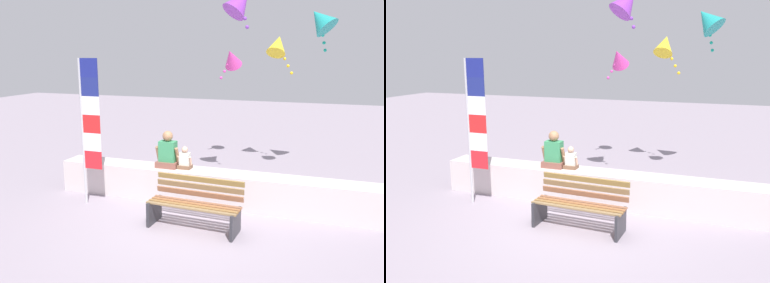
% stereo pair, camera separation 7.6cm
% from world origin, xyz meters
% --- Properties ---
extents(ground_plane, '(40.00, 40.00, 0.00)m').
position_xyz_m(ground_plane, '(0.00, 0.00, 0.00)').
color(ground_plane, gray).
extents(seawall_ledge, '(6.67, 0.62, 0.69)m').
position_xyz_m(seawall_ledge, '(0.00, 1.13, 0.35)').
color(seawall_ledge, beige).
rests_on(seawall_ledge, ground).
extents(park_bench, '(1.70, 0.69, 0.88)m').
position_xyz_m(park_bench, '(0.13, -0.12, 0.42)').
color(park_bench, olive).
rests_on(park_bench, ground).
extents(person_adult, '(0.51, 0.37, 0.78)m').
position_xyz_m(person_adult, '(-0.92, 1.16, 1.00)').
color(person_adult, brown).
rests_on(person_adult, seawall_ledge).
extents(person_child, '(0.31, 0.23, 0.48)m').
position_xyz_m(person_child, '(-0.53, 1.16, 0.88)').
color(person_child, brown).
rests_on(person_child, seawall_ledge).
extents(flag_banner, '(0.44, 0.05, 2.98)m').
position_xyz_m(flag_banner, '(-2.27, 0.29, 1.74)').
color(flag_banner, '#B7B7BC').
rests_on(flag_banner, ground).
extents(kite_magenta, '(0.62, 0.75, 0.93)m').
position_xyz_m(kite_magenta, '(-0.39, 4.46, 2.94)').
color(kite_magenta, '#DB3D9E').
extents(kite_yellow, '(0.74, 0.78, 1.12)m').
position_xyz_m(kite_yellow, '(0.85, 4.42, 3.28)').
color(kite_yellow, yellow).
extents(kite_teal, '(0.99, 0.86, 1.17)m').
position_xyz_m(kite_teal, '(1.89, 4.05, 3.86)').
color(kite_teal, teal).
extents(kite_purple, '(0.95, 0.94, 0.98)m').
position_xyz_m(kite_purple, '(0.30, 2.38, 4.15)').
color(kite_purple, purple).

